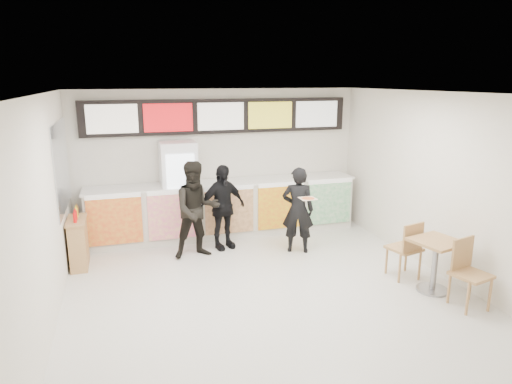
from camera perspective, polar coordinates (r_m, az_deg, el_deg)
name	(u,v)px	position (r m, az deg, el deg)	size (l,w,h in m)	color
floor	(273,301)	(6.94, 2.18, -13.40)	(7.00, 7.00, 0.00)	beige
ceiling	(275,94)	(6.17, 2.44, 12.17)	(7.00, 7.00, 0.00)	white
wall_back	(220,161)	(9.69, -4.49, 3.87)	(6.00, 6.00, 0.00)	silver
wall_left	(41,222)	(6.14, -25.24, -3.40)	(7.00, 7.00, 0.00)	silver
wall_right	(453,189)	(7.88, 23.39, 0.40)	(7.00, 7.00, 0.00)	silver
service_counter	(225,208)	(9.51, -3.86, -2.05)	(5.56, 0.77, 1.14)	silver
menu_board	(220,116)	(9.49, -4.49, 9.43)	(5.50, 0.14, 0.70)	black
drinks_fridge	(179,191)	(9.26, -9.56, 0.08)	(0.70, 0.67, 2.00)	white
mirror_panel	(62,166)	(8.45, -23.11, 3.02)	(0.01, 2.00, 1.50)	#B2B7BF
customer_main	(298,210)	(8.54, 5.25, -2.25)	(0.59, 0.39, 1.63)	black
customer_left	(197,210)	(8.32, -7.43, -2.23)	(0.86, 0.67, 1.78)	black
customer_mid	(222,207)	(8.70, -4.25, -1.90)	(0.96, 0.40, 1.64)	black
pizza_slice	(308,198)	(8.05, 6.50, -0.76)	(0.36, 0.36, 0.02)	beige
cafe_table	(436,256)	(7.51, 21.53, -7.45)	(0.85, 1.74, 0.98)	tan
condiment_ledge	(79,242)	(8.53, -21.31, -5.87)	(0.31, 0.77, 1.02)	tan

